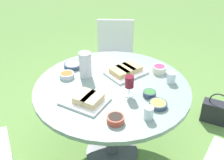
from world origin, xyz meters
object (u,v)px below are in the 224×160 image
(dining_table, at_px, (112,97))
(handbag, at_px, (216,112))
(chair_near_right, at_px, (115,51))
(wine_glass, at_px, (129,83))
(water_pitcher, at_px, (85,65))

(dining_table, xyz_separation_m, handbag, (-0.82, -0.91, -0.53))
(chair_near_right, xyz_separation_m, handbag, (-1.29, 0.14, -0.40))
(wine_glass, xyz_separation_m, handbag, (-0.64, -0.98, -0.77))
(dining_table, distance_m, handbag, 1.34)
(chair_near_right, distance_m, handbag, 1.35)
(dining_table, relative_size, water_pitcher, 5.71)
(chair_near_right, distance_m, wine_glass, 1.34)
(dining_table, bearing_deg, chair_near_right, -66.14)
(chair_near_right, height_order, water_pitcher, water_pitcher)
(handbag, bearing_deg, water_pitcher, 38.44)
(dining_table, xyz_separation_m, wine_glass, (-0.18, 0.07, 0.23))
(water_pitcher, bearing_deg, chair_near_right, -79.38)
(dining_table, distance_m, water_pitcher, 0.36)
(dining_table, distance_m, wine_glass, 0.30)
(water_pitcher, xyz_separation_m, wine_glass, (-0.46, 0.11, 0.01))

